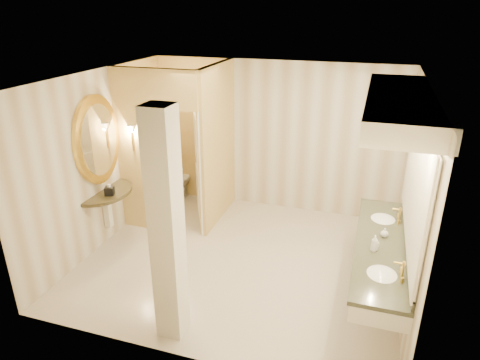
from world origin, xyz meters
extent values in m
plane|color=beige|center=(0.00, 0.00, 0.00)|extent=(4.50, 4.50, 0.00)
plane|color=white|center=(0.00, 0.00, 2.70)|extent=(4.50, 4.50, 0.00)
cube|color=beige|center=(0.00, 2.00, 1.35)|extent=(4.50, 0.02, 2.70)
cube|color=beige|center=(0.00, -2.00, 1.35)|extent=(4.50, 0.02, 2.70)
cube|color=beige|center=(-2.25, 0.00, 1.35)|extent=(0.02, 4.00, 2.70)
cube|color=beige|center=(2.25, 0.00, 1.35)|extent=(0.02, 4.00, 2.70)
cube|color=#EBC87B|center=(-0.80, 1.25, 1.35)|extent=(0.10, 1.50, 2.70)
cube|color=#EBC87B|center=(-1.93, 0.50, 1.35)|extent=(0.65, 0.10, 2.70)
cube|color=#EBC87B|center=(-1.20, 0.50, 2.40)|extent=(0.80, 0.10, 0.60)
cube|color=white|center=(-0.98, 0.86, 1.05)|extent=(0.41, 0.73, 2.10)
cylinder|color=gold|center=(-1.93, 0.43, 1.55)|extent=(0.03, 0.03, 0.30)
cone|color=white|center=(-1.93, 0.43, 1.75)|extent=(0.14, 0.14, 0.14)
cube|color=white|center=(1.95, -0.40, 0.73)|extent=(0.60, 2.47, 0.24)
cube|color=black|center=(1.95, -0.40, 0.85)|extent=(0.64, 2.51, 0.05)
cube|color=black|center=(2.23, -0.40, 0.92)|extent=(0.03, 2.47, 0.10)
ellipsoid|color=white|center=(1.95, -1.07, 0.83)|extent=(0.40, 0.44, 0.15)
cylinder|color=gold|center=(2.15, -1.07, 0.96)|extent=(0.03, 0.03, 0.22)
ellipsoid|color=white|center=(1.95, 0.27, 0.83)|extent=(0.40, 0.44, 0.15)
cylinder|color=gold|center=(2.15, 0.27, 0.96)|extent=(0.03, 0.03, 0.22)
cube|color=white|center=(2.23, -0.40, 1.70)|extent=(0.03, 2.47, 1.40)
cube|color=white|center=(1.95, -0.40, 2.59)|extent=(0.75, 2.67, 0.22)
cylinder|color=black|center=(-2.23, -0.07, 0.85)|extent=(1.04, 1.04, 0.05)
cube|color=white|center=(-2.19, -0.07, 0.55)|extent=(0.10, 0.10, 0.60)
cylinder|color=gold|center=(-2.21, -0.07, 1.70)|extent=(0.07, 1.04, 1.04)
cylinder|color=white|center=(-2.17, -0.07, 1.70)|extent=(0.02, 0.84, 0.84)
cube|color=white|center=(-0.30, -1.65, 1.35)|extent=(0.30, 0.30, 2.70)
cube|color=black|center=(-2.03, -0.17, 0.94)|extent=(0.16, 0.16, 0.13)
imported|color=white|center=(-1.83, 1.75, 0.37)|extent=(0.43, 0.73, 0.74)
imported|color=beige|center=(1.86, -0.57, 0.95)|extent=(0.09, 0.09, 0.15)
imported|color=silver|center=(1.97, -0.23, 0.94)|extent=(0.12, 0.12, 0.12)
imported|color=#C6B28C|center=(1.85, -0.61, 0.98)|extent=(0.09, 0.09, 0.20)
camera|label=1|loc=(1.66, -5.23, 3.58)|focal=32.00mm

